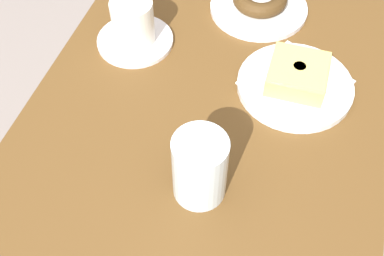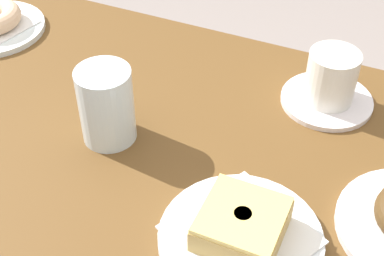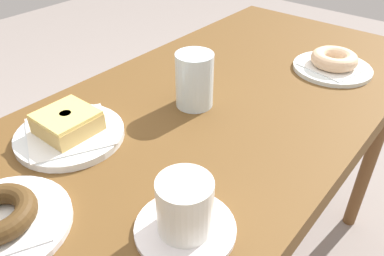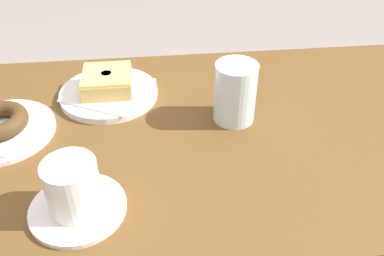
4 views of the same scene
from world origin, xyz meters
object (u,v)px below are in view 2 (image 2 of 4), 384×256
Objects in this scene: water_glass at (106,105)px; coffee_cup at (330,82)px; donut_glazed_square at (242,224)px; plate_glazed_square at (240,239)px.

coffee_cup is (-0.28, -0.21, -0.02)m from water_glass.
coffee_cup is at bearing -143.01° from water_glass.
donut_glazed_square is at bearing 84.32° from coffee_cup.
water_glass reaches higher than donut_glazed_square.
water_glass is 0.81× the size of coffee_cup.
water_glass is (0.25, -0.10, 0.02)m from donut_glazed_square.
plate_glazed_square is at bearing 0.00° from donut_glazed_square.
water_glass is (0.25, -0.10, 0.05)m from plate_glazed_square.
plate_glazed_square is 2.06× the size of donut_glazed_square.
donut_glazed_square is 0.31m from coffee_cup.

